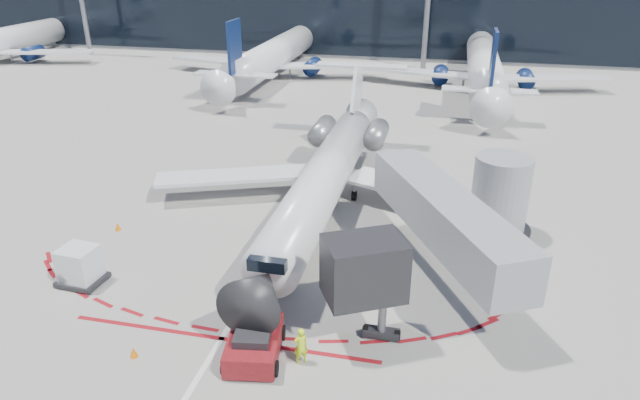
% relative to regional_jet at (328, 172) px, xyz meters
% --- Properties ---
extents(ground, '(260.00, 260.00, 0.00)m').
position_rel_regional_jet_xyz_m(ground, '(-1.64, -2.78, -2.41)').
color(ground, slate).
rests_on(ground, ground).
extents(apron_centerline, '(0.25, 40.00, 0.01)m').
position_rel_regional_jet_xyz_m(apron_centerline, '(-1.64, -0.78, -2.40)').
color(apron_centerline, silver).
rests_on(apron_centerline, ground).
extents(apron_stop_bar, '(14.00, 0.25, 0.01)m').
position_rel_regional_jet_xyz_m(apron_stop_bar, '(-1.64, -14.28, -2.40)').
color(apron_stop_bar, maroon).
rests_on(apron_stop_bar, ground).
extents(jet_bridge, '(10.03, 15.20, 4.90)m').
position_rel_regional_jet_xyz_m(jet_bridge, '(8.15, -5.79, 0.60)').
color(jet_bridge, gray).
rests_on(jet_bridge, ground).
extents(regional_jet, '(23.34, 28.78, 7.21)m').
position_rel_regional_jet_xyz_m(regional_jet, '(0.00, 0.00, 0.00)').
color(regional_jet, silver).
rests_on(regional_jet, ground).
extents(pushback_tug, '(2.68, 5.37, 1.37)m').
position_rel_regional_jet_xyz_m(pushback_tug, '(0.13, -15.01, -1.80)').
color(pushback_tug, '#620E0E').
rests_on(pushback_tug, ground).
extents(ramp_worker, '(0.73, 0.68, 1.67)m').
position_rel_regional_jet_xyz_m(ramp_worker, '(2.10, -14.97, -1.57)').
color(ramp_worker, '#C6EB18').
rests_on(ramp_worker, ground).
extents(uld_container, '(2.24, 1.94, 1.99)m').
position_rel_regional_jet_xyz_m(uld_container, '(-10.12, -11.67, -1.42)').
color(uld_container, black).
rests_on(uld_container, ground).
extents(safety_cone_left, '(0.35, 0.35, 0.48)m').
position_rel_regional_jet_xyz_m(safety_cone_left, '(-11.48, -6.06, -2.17)').
color(safety_cone_left, '#DF6504').
rests_on(safety_cone_left, ground).
extents(safety_cone_right, '(0.33, 0.33, 0.45)m').
position_rel_regional_jet_xyz_m(safety_cone_right, '(-4.73, -16.19, -2.18)').
color(safety_cone_right, '#DF6504').
rests_on(safety_cone_right, ground).
extents(bg_airliner_1, '(32.78, 34.71, 10.61)m').
position_rel_regional_jet_xyz_m(bg_airliner_1, '(-14.82, 37.34, 2.90)').
color(bg_airliner_1, silver).
rests_on(bg_airliner_1, ground).
extents(bg_airliner_2, '(32.76, 34.69, 10.60)m').
position_rel_regional_jet_xyz_m(bg_airliner_2, '(10.71, 36.00, 2.89)').
color(bg_airliner_2, silver).
rests_on(bg_airliner_2, ground).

